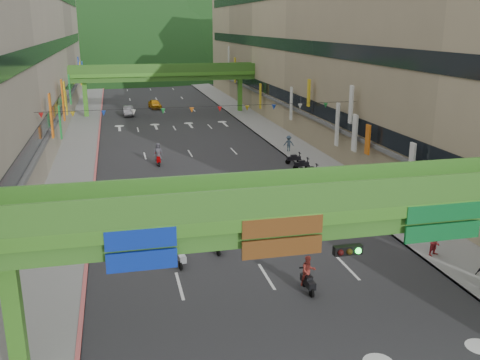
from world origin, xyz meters
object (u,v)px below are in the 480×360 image
overpass_near (340,226)px  pedestrian_red (436,244)px  scooter_rider_mid (308,274)px  car_yellow (155,104)px  scooter_rider_near (218,237)px  car_silver (128,111)px

overpass_near → pedestrian_red: size_ratio=17.71×
scooter_rider_mid → car_yellow: bearing=92.4°
scooter_rider_near → pedestrian_red: (11.66, -3.54, -0.12)m
car_silver → pedestrian_red: size_ratio=2.58×
overpass_near → pedestrian_red: overpass_near is taller
scooter_rider_mid → car_silver: (-6.77, 55.07, -0.29)m
pedestrian_red → car_yellow: bearing=82.4°
overpass_near → car_yellow: overpass_near is taller
overpass_near → scooter_rider_mid: (0.57, 4.61, -4.24)m
scooter_rider_near → pedestrian_red: size_ratio=1.25×
car_yellow → car_silver: bearing=-133.3°
scooter_rider_near → scooter_rider_mid: 6.59m
overpass_near → scooter_rider_mid: bearing=82.9°
overpass_near → car_silver: 60.17m
scooter_rider_near → scooter_rider_mid: size_ratio=1.05×
scooter_rider_near → pedestrian_red: bearing=-16.9°
scooter_rider_near → car_silver: 49.52m
car_silver → car_yellow: size_ratio=1.04×
scooter_rider_mid → car_yellow: (-2.59, 60.90, -0.29)m
scooter_rider_mid → car_silver: scooter_rider_mid is taller
car_yellow → scooter_rider_mid: bearing=-95.2°
overpass_near → car_silver: size_ratio=6.85×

